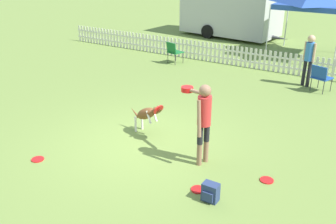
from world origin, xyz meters
TOP-DOWN VIEW (x-y plane):
  - ground_plane at (0.00, 0.00)m, footprint 240.00×240.00m
  - handler_person at (1.49, -0.05)m, footprint 0.94×0.88m
  - leaping_dog at (-0.20, 0.39)m, footprint 1.13×0.50m
  - frisbee_near_handler at (-1.48, -1.85)m, footprint 0.26×0.26m
  - frisbee_near_dog at (2.91, -0.01)m, footprint 0.26×0.26m
  - frisbee_midfield at (1.93, -1.00)m, footprint 0.26×0.26m
  - backpack_on_grass at (2.26, -1.16)m, footprint 0.29×0.23m
  - picket_fence at (-0.00, 7.17)m, footprint 18.36×0.04m
  - folding_chair_blue_left at (2.64, 5.78)m, footprint 0.66×0.68m
  - folding_chair_center at (-2.98, 6.14)m, footprint 0.63×0.65m
  - spectator_standing at (2.12, 6.15)m, footprint 0.39×0.27m
  - equipment_trailer at (-3.28, 12.26)m, footprint 5.76×2.85m

SIDE VIEW (x-z plane):
  - ground_plane at x=0.00m, z-range 0.00..0.00m
  - frisbee_near_handler at x=-1.48m, z-range 0.00..0.02m
  - frisbee_near_dog at x=2.91m, z-range 0.00..0.02m
  - frisbee_midfield at x=1.93m, z-range 0.00..0.02m
  - backpack_on_grass at x=2.26m, z-range 0.00..0.34m
  - picket_fence at x=0.00m, z-range 0.00..0.77m
  - folding_chair_center at x=-2.98m, z-range 0.08..0.94m
  - folding_chair_blue_left at x=2.64m, z-range 0.08..0.95m
  - leaping_dog at x=-0.20m, z-range 0.10..1.00m
  - spectator_standing at x=2.12m, z-range 0.18..1.86m
  - handler_person at x=1.49m, z-range 0.24..1.97m
  - equipment_trailer at x=-3.28m, z-range 0.07..2.75m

